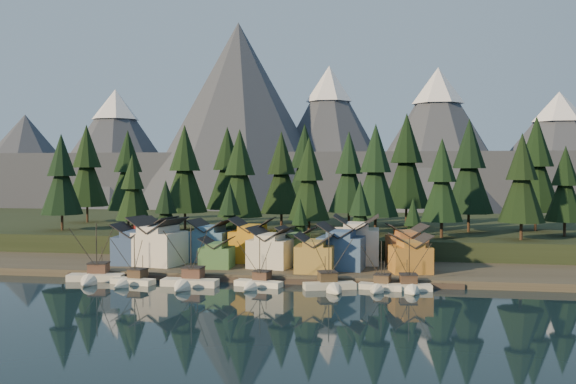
% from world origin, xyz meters
% --- Properties ---
extents(ground, '(500.00, 500.00, 0.00)m').
position_xyz_m(ground, '(0.00, 0.00, 0.00)').
color(ground, black).
rests_on(ground, ground).
extents(shore_strip, '(400.00, 50.00, 1.50)m').
position_xyz_m(shore_strip, '(0.00, 40.00, 0.75)').
color(shore_strip, '#3A342A').
rests_on(shore_strip, ground).
extents(hillside, '(420.00, 100.00, 6.00)m').
position_xyz_m(hillside, '(0.00, 90.00, 3.00)').
color(hillside, black).
rests_on(hillside, ground).
extents(dock, '(80.00, 4.00, 1.00)m').
position_xyz_m(dock, '(0.00, 16.50, 0.50)').
color(dock, '#3F342D').
rests_on(dock, ground).
extents(mountain_ridge, '(560.00, 190.00, 90.00)m').
position_xyz_m(mountain_ridge, '(-4.20, 213.59, 26.06)').
color(mountain_ridge, '#414754').
rests_on(mountain_ridge, ground).
extents(boat_0, '(11.67, 12.40, 12.91)m').
position_xyz_m(boat_0, '(-32.31, 10.81, 2.43)').
color(boat_0, beige).
rests_on(boat_0, ground).
extents(boat_1, '(9.33, 9.85, 10.66)m').
position_xyz_m(boat_1, '(-23.71, 8.75, 2.05)').
color(boat_1, silver).
rests_on(boat_1, ground).
extents(boat_2, '(11.22, 12.19, 12.86)m').
position_xyz_m(boat_2, '(-11.89, 8.43, 2.43)').
color(boat_2, beige).
rests_on(boat_2, ground).
extents(boat_3, '(9.83, 10.37, 10.51)m').
position_xyz_m(boat_3, '(1.05, 10.45, 1.95)').
color(boat_3, white).
rests_on(boat_3, ground).
extents(boat_4, '(10.44, 10.92, 11.50)m').
position_xyz_m(boat_4, '(15.36, 10.17, 2.17)').
color(boat_4, beige).
rests_on(boat_4, ground).
extents(boat_5, '(8.86, 9.36, 10.03)m').
position_xyz_m(boat_5, '(24.33, 11.35, 1.92)').
color(boat_5, beige).
rests_on(boat_5, ground).
extents(boat_6, '(8.63, 9.19, 10.76)m').
position_xyz_m(boat_6, '(29.91, 11.37, 2.15)').
color(boat_6, silver).
rests_on(boat_6, ground).
extents(house_front_0, '(9.66, 9.20, 9.02)m').
position_xyz_m(house_front_0, '(-29.59, 25.65, 6.24)').
color(house_front_0, '#334C7A').
rests_on(house_front_0, shore_strip).
extents(house_front_1, '(11.81, 11.50, 10.39)m').
position_xyz_m(house_front_1, '(-24.27, 25.28, 6.96)').
color(house_front_1, beige).
rests_on(house_front_1, shore_strip).
extents(house_front_2, '(6.75, 6.80, 6.47)m').
position_xyz_m(house_front_2, '(-10.45, 23.50, 4.90)').
color(house_front_2, '#3F6C3A').
rests_on(house_front_2, shore_strip).
extents(house_front_3, '(9.73, 9.40, 8.67)m').
position_xyz_m(house_front_3, '(0.78, 25.74, 6.05)').
color(house_front_3, beige).
rests_on(house_front_3, shore_strip).
extents(house_front_4, '(7.68, 8.29, 7.83)m').
position_xyz_m(house_front_4, '(10.96, 21.28, 5.61)').
color(house_front_4, olive).
rests_on(house_front_4, shore_strip).
extents(house_front_5, '(9.96, 9.20, 9.70)m').
position_xyz_m(house_front_5, '(15.88, 26.04, 6.60)').
color(house_front_5, '#365481').
rests_on(house_front_5, shore_strip).
extents(house_front_6, '(9.26, 8.94, 7.76)m').
position_xyz_m(house_front_6, '(30.18, 23.82, 5.58)').
color(house_front_6, '#AC732C').
rests_on(house_front_6, shore_strip).
extents(house_back_0, '(10.37, 10.06, 9.99)m').
position_xyz_m(house_back_0, '(-28.44, 32.49, 6.74)').
color(house_back_0, maroon).
rests_on(house_back_0, shore_strip).
extents(house_back_1, '(9.17, 9.27, 9.49)m').
position_xyz_m(house_back_1, '(-14.66, 32.98, 6.48)').
color(house_back_1, '#3C658E').
rests_on(house_back_1, shore_strip).
extents(house_back_2, '(9.46, 8.70, 9.98)m').
position_xyz_m(house_back_2, '(-4.86, 33.03, 6.74)').
color(house_back_2, '#C2871B').
rests_on(house_back_2, shore_strip).
extents(house_back_3, '(9.04, 8.27, 8.27)m').
position_xyz_m(house_back_3, '(5.61, 31.44, 5.84)').
color(house_back_3, '#4B723D').
rests_on(house_back_3, shore_strip).
extents(house_back_4, '(10.28, 9.90, 10.81)m').
position_xyz_m(house_back_4, '(18.49, 34.68, 7.17)').
color(house_back_4, silver).
rests_on(house_back_4, shore_strip).
extents(house_back_5, '(9.52, 9.60, 9.00)m').
position_xyz_m(house_back_5, '(29.52, 33.07, 6.22)').
color(house_back_5, '#9B6137').
rests_on(house_back_5, shore_strip).
extents(tree_hill_0, '(11.25, 11.25, 26.20)m').
position_xyz_m(tree_hill_0, '(-62.00, 52.00, 20.32)').
color(tree_hill_0, '#332319').
rests_on(tree_hill_0, hillside).
extents(tree_hill_1, '(12.00, 12.00, 27.96)m').
position_xyz_m(tree_hill_1, '(-50.00, 68.00, 21.29)').
color(tree_hill_1, '#332319').
rests_on(tree_hill_1, hillside).
extents(tree_hill_2, '(8.76, 8.76, 20.41)m').
position_xyz_m(tree_hill_2, '(-40.00, 48.00, 17.15)').
color(tree_hill_2, '#332319').
rests_on(tree_hill_2, hillside).
extents(tree_hill_3, '(12.33, 12.33, 28.73)m').
position_xyz_m(tree_hill_3, '(-30.00, 60.00, 21.71)').
color(tree_hill_3, '#332319').
rests_on(tree_hill_3, hillside).
extents(tree_hill_4, '(12.48, 12.48, 29.08)m').
position_xyz_m(tree_hill_4, '(-22.00, 75.00, 21.90)').
color(tree_hill_4, '#332319').
rests_on(tree_hill_4, hillside).
extents(tree_hill_5, '(11.49, 11.49, 26.77)m').
position_xyz_m(tree_hill_5, '(-12.00, 50.00, 20.64)').
color(tree_hill_5, '#332319').
rests_on(tree_hill_5, hillside).
extents(tree_hill_6, '(11.57, 11.57, 26.95)m').
position_xyz_m(tree_hill_6, '(-4.00, 65.00, 20.74)').
color(tree_hill_6, '#332319').
rests_on(tree_hill_6, hillside).
extents(tree_hill_7, '(10.53, 10.53, 24.52)m').
position_xyz_m(tree_hill_7, '(6.00, 48.00, 19.40)').
color(tree_hill_7, '#332319').
rests_on(tree_hill_7, hillside).
extents(tree_hill_8, '(11.68, 11.68, 27.20)m').
position_xyz_m(tree_hill_8, '(14.00, 72.00, 20.87)').
color(tree_hill_8, '#332319').
rests_on(tree_hill_8, hillside).
extents(tree_hill_9, '(12.05, 12.05, 28.06)m').
position_xyz_m(tree_hill_9, '(22.00, 55.00, 21.34)').
color(tree_hill_9, '#332319').
rests_on(tree_hill_9, hillside).
extents(tree_hill_10, '(14.07, 14.07, 32.78)m').
position_xyz_m(tree_hill_10, '(30.00, 80.00, 23.92)').
color(tree_hill_10, '#332319').
rests_on(tree_hill_10, hillside).
extents(tree_hill_11, '(10.33, 10.33, 24.06)m').
position_xyz_m(tree_hill_11, '(38.00, 50.00, 19.15)').
color(tree_hill_11, '#332319').
rests_on(tree_hill_11, hillside).
extents(tree_hill_12, '(12.84, 12.84, 29.91)m').
position_xyz_m(tree_hill_12, '(46.00, 66.00, 22.36)').
color(tree_hill_12, '#332319').
rests_on(tree_hill_12, hillside).
extents(tree_hill_13, '(10.74, 10.74, 25.01)m').
position_xyz_m(tree_hill_13, '(56.00, 48.00, 19.67)').
color(tree_hill_13, '#332319').
rests_on(tree_hill_13, hillside).
extents(tree_hill_14, '(13.18, 13.18, 30.71)m').
position_xyz_m(tree_hill_14, '(64.00, 72.00, 22.79)').
color(tree_hill_14, '#332319').
rests_on(tree_hill_14, hillside).
extents(tree_hill_15, '(12.94, 12.94, 30.14)m').
position_xyz_m(tree_hill_15, '(0.00, 82.00, 22.48)').
color(tree_hill_15, '#332319').
rests_on(tree_hill_15, hillside).
extents(tree_hill_16, '(13.08, 13.08, 30.46)m').
position_xyz_m(tree_hill_16, '(-68.00, 78.00, 22.66)').
color(tree_hill_16, '#332319').
rests_on(tree_hill_16, hillside).
extents(tree_hill_17, '(9.58, 9.58, 22.32)m').
position_xyz_m(tree_hill_17, '(68.00, 58.00, 18.20)').
color(tree_hill_17, '#332319').
rests_on(tree_hill_17, hillside).
extents(tree_shore_0, '(7.90, 7.90, 18.41)m').
position_xyz_m(tree_shore_0, '(-28.00, 40.00, 11.56)').
color(tree_shore_0, '#332319').
rests_on(tree_shore_0, shore_strip).
extents(tree_shore_1, '(7.76, 7.76, 18.08)m').
position_xyz_m(tree_shore_1, '(-12.00, 40.00, 11.38)').
color(tree_shore_1, '#332319').
rests_on(tree_shore_1, shore_strip).
extents(tree_shore_2, '(6.07, 6.07, 14.14)m').
position_xyz_m(tree_shore_2, '(5.00, 40.00, 9.22)').
color(tree_shore_2, '#332319').
rests_on(tree_shore_2, shore_strip).
extents(tree_shore_3, '(7.95, 7.95, 18.52)m').
position_xyz_m(tree_shore_3, '(19.00, 40.00, 11.62)').
color(tree_shore_3, '#332319').
rests_on(tree_shore_3, shore_strip).
extents(tree_shore_4, '(6.23, 6.23, 14.51)m').
position_xyz_m(tree_shore_4, '(31.00, 40.00, 9.42)').
color(tree_shore_4, '#332319').
rests_on(tree_shore_4, shore_strip).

